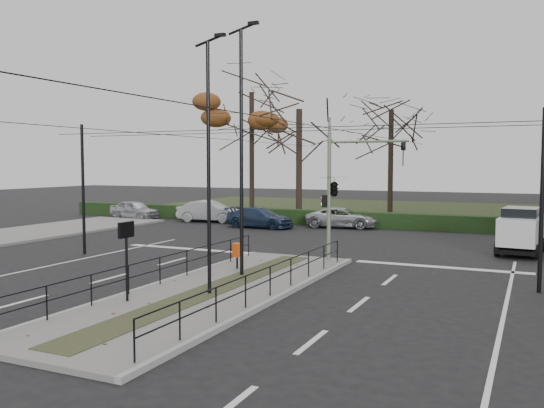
# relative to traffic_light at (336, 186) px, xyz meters

# --- Properties ---
(ground) EXTENTS (140.00, 140.00, 0.00)m
(ground) POSITION_rel_traffic_light_xyz_m (-1.81, -4.50, -3.26)
(ground) COLOR black
(ground) RESTS_ON ground
(median_island) EXTENTS (4.40, 15.00, 0.14)m
(median_island) POSITION_rel_traffic_light_xyz_m (-1.81, -7.00, -3.19)
(median_island) COLOR slate
(median_island) RESTS_ON ground
(park) EXTENTS (38.00, 26.00, 0.10)m
(park) POSITION_rel_traffic_light_xyz_m (-7.81, 27.50, -3.21)
(park) COLOR #232D16
(park) RESTS_ON ground
(hedge) EXTENTS (38.00, 1.00, 1.00)m
(hedge) POSITION_rel_traffic_light_xyz_m (-7.81, 14.10, -2.76)
(hedge) COLOR black
(hedge) RESTS_ON ground
(median_railing) EXTENTS (4.14, 13.24, 0.92)m
(median_railing) POSITION_rel_traffic_light_xyz_m (-1.81, -7.10, -2.29)
(median_railing) COLOR black
(median_railing) RESTS_ON median_island
(catenary) EXTENTS (20.00, 34.00, 6.00)m
(catenary) POSITION_rel_traffic_light_xyz_m (-1.81, -2.88, 0.16)
(catenary) COLOR black
(catenary) RESTS_ON ground
(traffic_light) EXTENTS (3.65, 2.09, 5.37)m
(traffic_light) POSITION_rel_traffic_light_xyz_m (0.00, 0.00, 0.00)
(traffic_light) COLOR #64775B
(traffic_light) RESTS_ON median_island
(litter_bin) EXTENTS (0.38, 0.38, 0.98)m
(litter_bin) POSITION_rel_traffic_light_xyz_m (-2.86, -3.45, -2.42)
(litter_bin) COLOR black
(litter_bin) RESTS_ON median_island
(info_panel) EXTENTS (0.13, 0.61, 2.36)m
(info_panel) POSITION_rel_traffic_light_xyz_m (-3.32, -9.51, -1.27)
(info_panel) COLOR black
(info_panel) RESTS_ON median_island
(streetlamp_median_near) EXTENTS (0.67, 0.14, 7.96)m
(streetlamp_median_near) POSITION_rel_traffic_light_xyz_m (-1.58, -7.65, 0.92)
(streetlamp_median_near) COLOR black
(streetlamp_median_near) RESTS_ON median_island
(streetlamp_median_far) EXTENTS (0.75, 0.15, 9.04)m
(streetlamp_median_far) POSITION_rel_traffic_light_xyz_m (-2.05, -4.57, 1.47)
(streetlamp_median_far) COLOR black
(streetlamp_median_far) RESTS_ON median_island
(parked_car_first) EXTENTS (4.31, 2.14, 1.41)m
(parked_car_first) POSITION_rel_traffic_light_xyz_m (-20.07, 12.27, -2.56)
(parked_car_first) COLOR #A6A8AE
(parked_car_first) RESTS_ON ground
(parked_car_second) EXTENTS (4.78, 2.11, 1.53)m
(parked_car_second) POSITION_rel_traffic_light_xyz_m (-13.74, 12.71, -2.50)
(parked_car_second) COLOR #A6A8AE
(parked_car_second) RESTS_ON ground
(parked_car_third) EXTENTS (4.68, 2.15, 1.33)m
(parked_car_third) POSITION_rel_traffic_light_xyz_m (-8.83, 10.90, -2.60)
(parked_car_third) COLOR #1F2F4A
(parked_car_third) RESTS_ON ground
(parked_car_fourth) EXTENTS (4.92, 2.67, 1.31)m
(parked_car_fourth) POSITION_rel_traffic_light_xyz_m (-3.89, 13.17, -2.61)
(parked_car_fourth) COLOR #A6A8AE
(parked_car_fourth) RESTS_ON ground
(white_van) EXTENTS (2.15, 4.06, 2.17)m
(white_van) POSITION_rel_traffic_light_xyz_m (7.03, 6.01, -2.13)
(white_van) COLOR silver
(white_van) RESTS_ON ground
(rust_tree) EXTENTS (8.20, 8.20, 13.88)m
(rust_tree) POSITION_rel_traffic_light_xyz_m (-16.01, 24.04, 7.37)
(rust_tree) COLOR black
(rust_tree) RESTS_ON park
(bare_tree_center) EXTENTS (7.24, 7.24, 11.48)m
(bare_tree_center) POSITION_rel_traffic_light_xyz_m (-3.64, 25.64, 4.85)
(bare_tree_center) COLOR black
(bare_tree_center) RESTS_ON park
(bare_tree_near) EXTENTS (6.77, 6.77, 10.63)m
(bare_tree_near) POSITION_rel_traffic_light_xyz_m (-7.96, 15.59, 4.25)
(bare_tree_near) COLOR black
(bare_tree_near) RESTS_ON park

